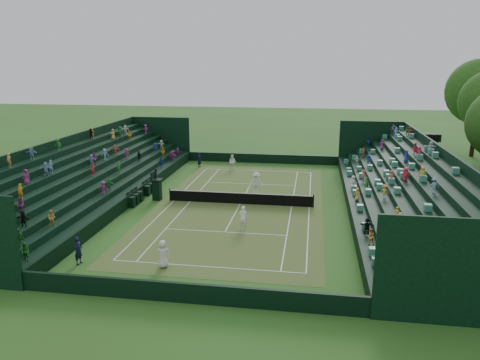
{
  "coord_description": "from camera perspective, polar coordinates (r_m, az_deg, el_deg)",
  "views": [
    {
      "loc": [
        5.58,
        -35.26,
        11.09
      ],
      "look_at": [
        0.0,
        0.0,
        2.0
      ],
      "focal_mm": 35.0,
      "sensor_mm": 36.0,
      "label": 1
    }
  ],
  "objects": [
    {
      "name": "player_far_west",
      "position": [
        49.03,
        -0.92,
        2.18
      ],
      "size": [
        0.88,
        0.74,
        1.62
      ],
      "primitive_type": "imported",
      "rotation": [
        0.0,
        0.0,
        -0.17
      ],
      "color": "white",
      "rests_on": "ground"
    },
    {
      "name": "perimeter_wall_south",
      "position": [
        22.78,
        -6.43,
        -13.52
      ],
      "size": [
        17.17,
        0.2,
        1.0
      ],
      "primitive_type": "cube",
      "color": "black",
      "rests_on": "ground"
    },
    {
      "name": "scoreboard_tower",
      "position": [
        53.29,
        22.16,
        4.65
      ],
      "size": [
        2.0,
        1.0,
        3.7
      ],
      "color": "black",
      "rests_on": "ground"
    },
    {
      "name": "player_far_east",
      "position": [
        40.13,
        1.99,
        -0.37
      ],
      "size": [
        1.37,
        1.04,
        1.88
      ],
      "primitive_type": "imported",
      "rotation": [
        0.0,
        0.0,
        0.31
      ],
      "color": "white",
      "rests_on": "ground"
    },
    {
      "name": "ground",
      "position": [
        37.39,
        -0.0,
        -2.97
      ],
      "size": [
        160.0,
        160.0,
        0.0
      ],
      "primitive_type": "plane",
      "color": "#2D561B",
      "rests_on": "ground"
    },
    {
      "name": "south_grandstand",
      "position": [
        40.83,
        -17.84,
        0.07
      ],
      "size": [
        6.6,
        32.0,
        4.9
      ],
      "color": "black",
      "rests_on": "ground"
    },
    {
      "name": "umpire_chair",
      "position": [
        38.88,
        -10.11,
        -0.81
      ],
      "size": [
        0.83,
        0.83,
        2.61
      ],
      "color": "black",
      "rests_on": "ground"
    },
    {
      "name": "court_surface",
      "position": [
        37.38,
        -0.0,
        -2.96
      ],
      "size": [
        12.97,
        26.77,
        0.01
      ],
      "primitive_type": "cube",
      "color": "#337527",
      "rests_on": "ground"
    },
    {
      "name": "tennis_net",
      "position": [
        37.23,
        -0.0,
        -2.2
      ],
      "size": [
        11.67,
        0.1,
        1.06
      ],
      "color": "black",
      "rests_on": "ground"
    },
    {
      "name": "courtside_chairs",
      "position": [
        39.68,
        -11.77,
        -1.56
      ],
      "size": [
        0.56,
        5.53,
        1.22
      ],
      "color": "black",
      "rests_on": "ground"
    },
    {
      "name": "perimeter_wall_north",
      "position": [
        52.53,
        2.71,
        2.64
      ],
      "size": [
        17.17,
        0.2,
        1.0
      ],
      "primitive_type": "cube",
      "color": "black",
      "rests_on": "ground"
    },
    {
      "name": "player_near_west",
      "position": [
        26.39,
        -9.38,
        -8.91
      ],
      "size": [
        0.9,
        0.76,
        1.57
      ],
      "primitive_type": "imported",
      "rotation": [
        0.0,
        0.0,
        3.55
      ],
      "color": "silver",
      "rests_on": "ground"
    },
    {
      "name": "line_judge_south",
      "position": [
        27.97,
        -19.1,
        -8.13
      ],
      "size": [
        0.46,
        0.63,
        1.61
      ],
      "primitive_type": "imported",
      "rotation": [
        0.0,
        0.0,
        1.44
      ],
      "color": "black",
      "rests_on": "ground"
    },
    {
      "name": "perimeter_wall_west",
      "position": [
        39.41,
        -12.28,
        -1.64
      ],
      "size": [
        0.2,
        31.77,
        1.0
      ],
      "primitive_type": "cube",
      "color": "black",
      "rests_on": "ground"
    },
    {
      "name": "player_near_east",
      "position": [
        31.69,
        0.4,
        -4.61
      ],
      "size": [
        0.62,
        0.43,
        1.66
      ],
      "primitive_type": "imported",
      "rotation": [
        0.0,
        0.0,
        3.09
      ],
      "color": "white",
      "rests_on": "ground"
    },
    {
      "name": "line_judge_north",
      "position": [
        50.44,
        -4.96,
        2.48
      ],
      "size": [
        0.51,
        0.67,
        1.64
      ],
      "primitive_type": "imported",
      "rotation": [
        0.0,
        0.0,
        1.36
      ],
      "color": "black",
      "rests_on": "ground"
    },
    {
      "name": "north_grandstand",
      "position": [
        37.21,
        19.65,
        -1.43
      ],
      "size": [
        6.6,
        32.0,
        4.9
      ],
      "color": "black",
      "rests_on": "ground"
    },
    {
      "name": "perimeter_wall_east",
      "position": [
        36.93,
        13.13,
        -2.76
      ],
      "size": [
        0.2,
        31.77,
        1.0
      ],
      "primitive_type": "cube",
      "color": "black",
      "rests_on": "ground"
    }
  ]
}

